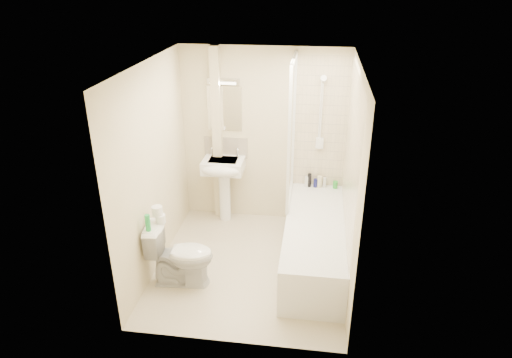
# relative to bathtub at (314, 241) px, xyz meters

# --- Properties ---
(floor) EXTENTS (2.50, 2.50, 0.00)m
(floor) POSITION_rel_bathtub_xyz_m (-0.75, -0.20, -0.29)
(floor) COLOR beige
(floor) RESTS_ON ground
(wall_back) EXTENTS (2.20, 0.02, 2.40)m
(wall_back) POSITION_rel_bathtub_xyz_m (-0.75, 1.05, 0.91)
(wall_back) COLOR beige
(wall_back) RESTS_ON ground
(wall_left) EXTENTS (0.02, 2.50, 2.40)m
(wall_left) POSITION_rel_bathtub_xyz_m (-1.85, -0.20, 0.91)
(wall_left) COLOR beige
(wall_left) RESTS_ON ground
(wall_right) EXTENTS (0.02, 2.50, 2.40)m
(wall_right) POSITION_rel_bathtub_xyz_m (0.35, -0.20, 0.91)
(wall_right) COLOR beige
(wall_right) RESTS_ON ground
(ceiling) EXTENTS (2.20, 2.50, 0.02)m
(ceiling) POSITION_rel_bathtub_xyz_m (-0.75, -0.20, 2.11)
(ceiling) COLOR white
(ceiling) RESTS_ON wall_back
(tile_back) EXTENTS (0.70, 0.01, 1.75)m
(tile_back) POSITION_rel_bathtub_xyz_m (0.00, 1.04, 1.14)
(tile_back) COLOR beige
(tile_back) RESTS_ON wall_back
(tile_right) EXTENTS (0.01, 2.10, 1.75)m
(tile_right) POSITION_rel_bathtub_xyz_m (0.34, 0.00, 1.14)
(tile_right) COLOR beige
(tile_right) RESTS_ON wall_right
(pipe_boxing) EXTENTS (0.12, 0.12, 2.40)m
(pipe_boxing) POSITION_rel_bathtub_xyz_m (-1.37, 0.99, 0.91)
(pipe_boxing) COLOR beige
(pipe_boxing) RESTS_ON ground
(splashback) EXTENTS (0.60, 0.02, 0.30)m
(splashback) POSITION_rel_bathtub_xyz_m (-1.27, 1.04, 0.74)
(splashback) COLOR beige
(splashback) RESTS_ON wall_back
(mirror) EXTENTS (0.46, 0.01, 0.60)m
(mirror) POSITION_rel_bathtub_xyz_m (-1.27, 1.04, 1.29)
(mirror) COLOR white
(mirror) RESTS_ON wall_back
(strip_light) EXTENTS (0.42, 0.07, 0.07)m
(strip_light) POSITION_rel_bathtub_xyz_m (-1.27, 1.02, 1.66)
(strip_light) COLOR silver
(strip_light) RESTS_ON wall_back
(bathtub) EXTENTS (0.70, 2.10, 0.55)m
(bathtub) POSITION_rel_bathtub_xyz_m (0.00, 0.00, 0.00)
(bathtub) COLOR white
(bathtub) RESTS_ON ground
(shower_screen) EXTENTS (0.04, 0.92, 1.80)m
(shower_screen) POSITION_rel_bathtub_xyz_m (-0.35, 0.60, 1.16)
(shower_screen) COLOR white
(shower_screen) RESTS_ON bathtub
(shower_fixture) EXTENTS (0.10, 0.16, 0.99)m
(shower_fixture) POSITION_rel_bathtub_xyz_m (-0.00, 0.99, 1.26)
(shower_fixture) COLOR white
(shower_fixture) RESTS_ON wall_back
(pedestal_sink) EXTENTS (0.55, 0.50, 1.06)m
(pedestal_sink) POSITION_rel_bathtub_xyz_m (-1.27, 0.81, 0.45)
(pedestal_sink) COLOR white
(pedestal_sink) RESTS_ON ground
(bottle_white_a) EXTENTS (0.05, 0.05, 0.15)m
(bottle_white_a) POSITION_rel_bathtub_xyz_m (-0.14, 0.96, 0.34)
(bottle_white_a) COLOR silver
(bottle_white_a) RESTS_ON bathtub
(bottle_black_b) EXTENTS (0.05, 0.05, 0.19)m
(bottle_black_b) POSITION_rel_bathtub_xyz_m (-0.11, 0.96, 0.36)
(bottle_black_b) COLOR black
(bottle_black_b) RESTS_ON bathtub
(bottle_blue) EXTENTS (0.06, 0.06, 0.12)m
(bottle_blue) POSITION_rel_bathtub_xyz_m (-0.02, 0.96, 0.32)
(bottle_blue) COLOR #131556
(bottle_blue) RESTS_ON bathtub
(bottle_cream) EXTENTS (0.07, 0.07, 0.16)m
(bottle_cream) POSITION_rel_bathtub_xyz_m (0.03, 0.96, 0.34)
(bottle_cream) COLOR beige
(bottle_cream) RESTS_ON bathtub
(bottle_white_b) EXTENTS (0.05, 0.05, 0.14)m
(bottle_white_b) POSITION_rel_bathtub_xyz_m (0.10, 0.96, 0.33)
(bottle_white_b) COLOR silver
(bottle_white_b) RESTS_ON bathtub
(bottle_green) EXTENTS (0.06, 0.06, 0.10)m
(bottle_green) POSITION_rel_bathtub_xyz_m (0.24, 0.96, 0.31)
(bottle_green) COLOR green
(bottle_green) RESTS_ON bathtub
(toilet) EXTENTS (0.52, 0.78, 0.73)m
(toilet) POSITION_rel_bathtub_xyz_m (-1.47, -0.61, 0.08)
(toilet) COLOR white
(toilet) RESTS_ON ground
(toilet_roll_lower) EXTENTS (0.11, 0.11, 0.09)m
(toilet_roll_lower) POSITION_rel_bathtub_xyz_m (-1.68, -0.55, 0.49)
(toilet_roll_lower) COLOR white
(toilet_roll_lower) RESTS_ON toilet
(toilet_roll_upper) EXTENTS (0.12, 0.12, 0.10)m
(toilet_roll_upper) POSITION_rel_bathtub_xyz_m (-1.71, -0.55, 0.59)
(toilet_roll_upper) COLOR white
(toilet_roll_upper) RESTS_ON toilet_roll_lower
(green_bottle) EXTENTS (0.06, 0.06, 0.19)m
(green_bottle) POSITION_rel_bathtub_xyz_m (-1.76, -0.74, 0.54)
(green_bottle) COLOR green
(green_bottle) RESTS_ON toilet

